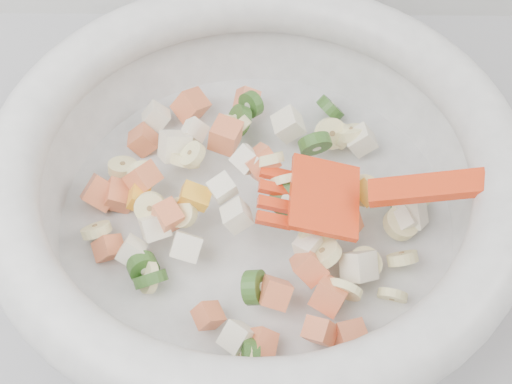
{
  "coord_description": "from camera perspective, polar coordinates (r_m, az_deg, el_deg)",
  "views": [
    {
      "loc": [
        0.17,
        1.11,
        1.39
      ],
      "look_at": [
        0.16,
        1.45,
        0.95
      ],
      "focal_mm": 50.0,
      "sensor_mm": 36.0,
      "label": 1
    }
  ],
  "objects": [
    {
      "name": "mixing_bowl",
      "position": [
        0.55,
        0.03,
        0.84
      ],
      "size": [
        0.49,
        0.41,
        0.13
      ],
      "color": "silver",
      "rests_on": "counter"
    }
  ]
}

